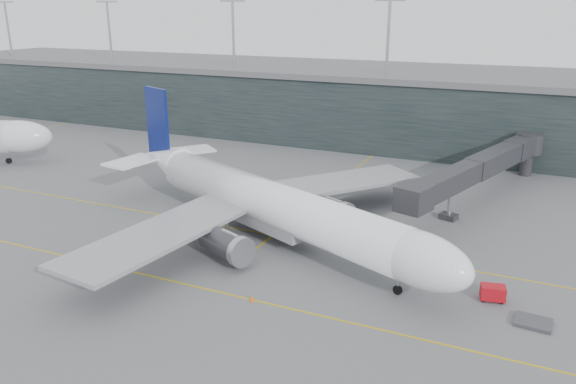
% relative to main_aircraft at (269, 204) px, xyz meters
% --- Properties ---
extents(ground, '(320.00, 320.00, 0.00)m').
position_rel_main_aircraft_xyz_m(ground, '(-4.98, 4.97, -4.59)').
color(ground, '#515155').
rests_on(ground, ground).
extents(taxiline_a, '(160.00, 0.25, 0.02)m').
position_rel_main_aircraft_xyz_m(taxiline_a, '(-4.98, 0.97, -4.58)').
color(taxiline_a, gold).
rests_on(taxiline_a, ground).
extents(taxiline_b, '(160.00, 0.25, 0.02)m').
position_rel_main_aircraft_xyz_m(taxiline_b, '(-4.98, -15.03, -4.58)').
color(taxiline_b, gold).
rests_on(taxiline_b, ground).
extents(taxiline_lead_main, '(0.25, 60.00, 0.02)m').
position_rel_main_aircraft_xyz_m(taxiline_lead_main, '(0.02, 24.97, -4.58)').
color(taxiline_lead_main, gold).
rests_on(taxiline_lead_main, ground).
extents(terminal, '(240.00, 36.00, 29.00)m').
position_rel_main_aircraft_xyz_m(terminal, '(-4.98, 62.97, 3.03)').
color(terminal, black).
rests_on(terminal, ground).
extents(main_aircraft, '(55.79, 51.47, 16.36)m').
position_rel_main_aircraft_xyz_m(main_aircraft, '(0.00, 0.00, 0.00)').
color(main_aircraft, white).
rests_on(main_aircraft, ground).
extents(jet_bridge, '(17.64, 47.10, 7.36)m').
position_rel_main_aircraft_xyz_m(jet_bridge, '(22.24, 30.86, 0.92)').
color(jet_bridge, '#29292D').
rests_on(jet_bridge, ground).
extents(gse_cart, '(2.63, 1.97, 1.61)m').
position_rel_main_aircraft_xyz_m(gse_cart, '(27.42, -5.15, -3.69)').
color(gse_cart, '#B00C16').
rests_on(gse_cart, ground).
extents(baggage_dolly, '(3.41, 2.81, 0.32)m').
position_rel_main_aircraft_xyz_m(baggage_dolly, '(31.34, -8.19, -4.40)').
color(baggage_dolly, '#3A393F').
rests_on(baggage_dolly, ground).
extents(uld_a, '(2.51, 2.23, 1.91)m').
position_rel_main_aircraft_xyz_m(uld_a, '(-9.14, 15.94, -3.59)').
color(uld_a, '#333237').
rests_on(uld_a, ground).
extents(uld_b, '(1.95, 1.57, 1.77)m').
position_rel_main_aircraft_xyz_m(uld_b, '(-7.95, 16.39, -3.66)').
color(uld_b, '#333237').
rests_on(uld_b, ground).
extents(uld_c, '(2.36, 2.05, 1.86)m').
position_rel_main_aircraft_xyz_m(uld_c, '(-3.68, 14.32, -3.61)').
color(uld_c, '#333237').
rests_on(uld_c, ground).
extents(cone_nose, '(0.43, 0.43, 0.69)m').
position_rel_main_aircraft_xyz_m(cone_nose, '(28.00, -2.65, -4.25)').
color(cone_nose, '#CA5D0B').
rests_on(cone_nose, ground).
extents(cone_wing_stbd, '(0.50, 0.50, 0.79)m').
position_rel_main_aircraft_xyz_m(cone_wing_stbd, '(5.64, -15.28, -4.19)').
color(cone_wing_stbd, orange).
rests_on(cone_wing_stbd, ground).
extents(cone_wing_port, '(0.50, 0.50, 0.79)m').
position_rel_main_aircraft_xyz_m(cone_wing_port, '(3.17, 15.82, -4.20)').
color(cone_wing_port, red).
rests_on(cone_wing_port, ground).
extents(cone_tail, '(0.42, 0.42, 0.68)m').
position_rel_main_aircraft_xyz_m(cone_tail, '(-13.72, -7.45, -4.25)').
color(cone_tail, orange).
rests_on(cone_tail, ground).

